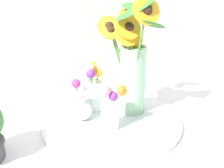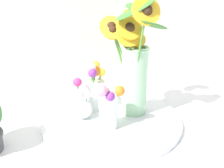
{
  "view_description": "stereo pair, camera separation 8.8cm",
  "coord_description": "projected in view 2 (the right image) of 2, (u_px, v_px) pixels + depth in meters",
  "views": [
    {
      "loc": [
        -0.38,
        -0.64,
        0.47
      ],
      "look_at": [
        0.0,
        0.07,
        0.15
      ],
      "focal_mm": 42.0,
      "sensor_mm": 36.0,
      "label": 1
    },
    {
      "loc": [
        -0.3,
        -0.68,
        0.47
      ],
      "look_at": [
        0.0,
        0.07,
        0.15
      ],
      "focal_mm": 42.0,
      "sensor_mm": 36.0,
      "label": 2
    }
  ],
  "objects": [
    {
      "name": "vase_bulb_right",
      "position": [
        82.0,
        103.0,
        0.91
      ],
      "size": [
        0.07,
        0.08,
        0.14
      ],
      "color": "white",
      "rests_on": "serving_tray"
    },
    {
      "name": "mason_jar_sunflowers",
      "position": [
        134.0,
        64.0,
        0.9
      ],
      "size": [
        0.22,
        0.22,
        0.42
      ],
      "color": "#99CC9E",
      "rests_on": "serving_tray"
    },
    {
      "name": "vase_small_center",
      "position": [
        109.0,
        105.0,
        0.84
      ],
      "size": [
        0.09,
        0.07,
        0.16
      ],
      "color": "white",
      "rests_on": "serving_tray"
    },
    {
      "name": "serving_tray",
      "position": [
        112.0,
        120.0,
        0.93
      ],
      "size": [
        0.49,
        0.49,
        0.02
      ],
      "color": "silver",
      "rests_on": "ground_plane"
    },
    {
      "name": "ground_plane",
      "position": [
        120.0,
        133.0,
        0.87
      ],
      "size": [
        6.0,
        6.0,
        0.0
      ],
      "primitive_type": "plane",
      "color": "silver"
    },
    {
      "name": "vase_small_back",
      "position": [
        95.0,
        89.0,
        0.98
      ],
      "size": [
        0.08,
        0.08,
        0.18
      ],
      "color": "white",
      "rests_on": "serving_tray"
    }
  ]
}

